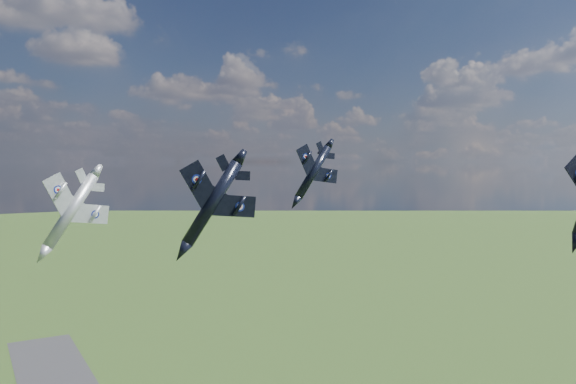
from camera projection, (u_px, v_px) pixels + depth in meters
jet_lead_navy at (212, 203)px, 71.28m from camera, size 14.71×18.45×9.28m
jet_high_navy at (313, 172)px, 99.65m from camera, size 10.65×15.03×8.71m
jet_left_silver at (71, 211)px, 65.47m from camera, size 12.60×15.46×7.88m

